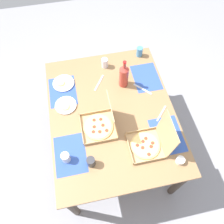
# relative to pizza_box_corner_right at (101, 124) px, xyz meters

# --- Properties ---
(ground_plane) EXTENTS (6.00, 6.00, 0.00)m
(ground_plane) POSITION_rel_pizza_box_corner_right_xyz_m (-0.13, 0.12, -0.83)
(ground_plane) COLOR gray
(dining_table) EXTENTS (1.48, 1.16, 0.77)m
(dining_table) POSITION_rel_pizza_box_corner_right_xyz_m (-0.13, 0.12, -0.15)
(dining_table) COLOR #3F3328
(dining_table) RESTS_ON ground_plane
(placemat_near_left) EXTENTS (0.36, 0.26, 0.00)m
(placemat_near_left) POSITION_rel_pizza_box_corner_right_xyz_m (-0.46, -0.30, -0.05)
(placemat_near_left) COLOR #2D4C9E
(placemat_near_left) RESTS_ON dining_table
(placemat_near_right) EXTENTS (0.36, 0.26, 0.00)m
(placemat_near_right) POSITION_rel_pizza_box_corner_right_xyz_m (0.20, -0.30, -0.05)
(placemat_near_right) COLOR #2D4C9E
(placemat_near_right) RESTS_ON dining_table
(placemat_far_left) EXTENTS (0.36, 0.26, 0.00)m
(placemat_far_left) POSITION_rel_pizza_box_corner_right_xyz_m (-0.46, 0.55, -0.05)
(placemat_far_left) COLOR #2D4C9E
(placemat_far_left) RESTS_ON dining_table
(placemat_far_right) EXTENTS (0.36, 0.26, 0.00)m
(placemat_far_right) POSITION_rel_pizza_box_corner_right_xyz_m (0.20, 0.55, -0.05)
(placemat_far_right) COLOR #2D4C9E
(placemat_far_right) RESTS_ON dining_table
(pizza_box_corner_right) EXTENTS (0.30, 0.31, 0.34)m
(pizza_box_corner_right) POSITION_rel_pizza_box_corner_right_xyz_m (0.00, 0.00, 0.00)
(pizza_box_corner_right) COLOR tan
(pizza_box_corner_right) RESTS_ON dining_table
(pizza_box_center) EXTENTS (0.29, 0.32, 0.32)m
(pizza_box_center) POSITION_rel_pizza_box_corner_right_xyz_m (0.26, 0.37, -0.00)
(pizza_box_center) COLOR tan
(pizza_box_center) RESTS_ON dining_table
(plate_near_left) EXTENTS (0.20, 0.20, 0.03)m
(plate_near_left) POSITION_rel_pizza_box_corner_right_xyz_m (-0.29, -0.29, -0.04)
(plate_near_left) COLOR white
(plate_near_left) RESTS_ON dining_table
(plate_near_right) EXTENTS (0.21, 0.21, 0.03)m
(plate_near_right) POSITION_rel_pizza_box_corner_right_xyz_m (-0.56, -0.29, -0.04)
(plate_near_right) COLOR white
(plate_near_right) RESTS_ON dining_table
(soda_bottle) EXTENTS (0.09, 0.09, 0.32)m
(soda_bottle) POSITION_rel_pizza_box_corner_right_xyz_m (-0.43, 0.30, 0.08)
(soda_bottle) COLOR #B2382D
(soda_bottle) RESTS_ON dining_table
(cup_clear_left) EXTENTS (0.07, 0.07, 0.10)m
(cup_clear_left) POSITION_rel_pizza_box_corner_right_xyz_m (-0.70, 0.17, 0.00)
(cup_clear_left) COLOR silver
(cup_clear_left) RESTS_ON dining_table
(cup_spare) EXTENTS (0.07, 0.07, 0.10)m
(cup_spare) POSITION_rel_pizza_box_corner_right_xyz_m (0.32, -0.14, -0.00)
(cup_spare) COLOR #333338
(cup_spare) RESTS_ON dining_table
(cup_clear_right) EXTENTS (0.07, 0.07, 0.11)m
(cup_clear_right) POSITION_rel_pizza_box_corner_right_xyz_m (-0.78, 0.56, 0.00)
(cup_clear_right) COLOR teal
(cup_clear_right) RESTS_ON dining_table
(cup_dark) EXTENTS (0.07, 0.07, 0.10)m
(cup_dark) POSITION_rel_pizza_box_corner_right_xyz_m (0.24, -0.34, -0.00)
(cup_dark) COLOR silver
(cup_dark) RESTS_ON dining_table
(condiment_bowl) EXTENTS (0.07, 0.07, 0.05)m
(condiment_bowl) POSITION_rel_pizza_box_corner_right_xyz_m (0.45, 0.57, -0.03)
(condiment_bowl) COLOR white
(condiment_bowl) RESTS_ON dining_table
(knife_by_near_left) EXTENTS (0.17, 0.16, 0.00)m
(knife_by_near_left) POSITION_rel_pizza_box_corner_right_xyz_m (-0.33, 0.48, -0.05)
(knife_by_near_left) COLOR #B7B7BC
(knife_by_near_left) RESTS_ON dining_table
(knife_by_far_left) EXTENTS (0.18, 0.13, 0.00)m
(knife_by_far_left) POSITION_rel_pizza_box_corner_right_xyz_m (-0.49, 0.07, -0.05)
(knife_by_far_left) COLOR #B7B7BC
(knife_by_far_left) RESTS_ON dining_table
(fork_by_near_right) EXTENTS (0.15, 0.14, 0.00)m
(fork_by_near_right) POSITION_rel_pizza_box_corner_right_xyz_m (-0.02, 0.57, -0.05)
(fork_by_near_right) COLOR #B7B7BC
(fork_by_near_right) RESTS_ON dining_table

